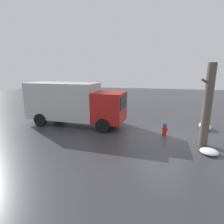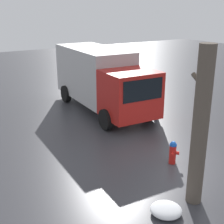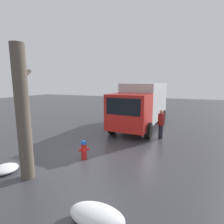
{
  "view_description": "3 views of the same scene",
  "coord_description": "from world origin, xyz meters",
  "px_view_note": "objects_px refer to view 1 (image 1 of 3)",
  "views": [
    {
      "loc": [
        0.72,
        10.38,
        3.79
      ],
      "look_at": [
        3.48,
        -0.97,
        1.06
      ],
      "focal_mm": 28.0,
      "sensor_mm": 36.0,
      "label": 1
    },
    {
      "loc": [
        -6.85,
        6.65,
        5.01
      ],
      "look_at": [
        3.47,
        0.21,
        0.84
      ],
      "focal_mm": 50.0,
      "sensor_mm": 36.0,
      "label": 2
    },
    {
      "loc": [
        -5.69,
        -3.6,
        3.06
      ],
      "look_at": [
        3.36,
        0.18,
        1.39
      ],
      "focal_mm": 28.0,
      "sensor_mm": 36.0,
      "label": 3
    }
  ],
  "objects_px": {
    "fire_hydrant": "(165,129)",
    "tree_trunk": "(207,106)",
    "delivery_truck": "(74,102)",
    "pedestrian": "(111,110)"
  },
  "relations": [
    {
      "from": "fire_hydrant",
      "to": "delivery_truck",
      "type": "distance_m",
      "value": 6.46
    },
    {
      "from": "fire_hydrant",
      "to": "pedestrian",
      "type": "height_order",
      "value": "pedestrian"
    },
    {
      "from": "fire_hydrant",
      "to": "tree_trunk",
      "type": "height_order",
      "value": "tree_trunk"
    },
    {
      "from": "tree_trunk",
      "to": "delivery_truck",
      "type": "xyz_separation_m",
      "value": [
        8.16,
        -1.86,
        -0.48
      ]
    },
    {
      "from": "fire_hydrant",
      "to": "tree_trunk",
      "type": "xyz_separation_m",
      "value": [
        -1.88,
        0.96,
        1.7
      ]
    },
    {
      "from": "pedestrian",
      "to": "delivery_truck",
      "type": "bearing_deg",
      "value": 102.45
    },
    {
      "from": "fire_hydrant",
      "to": "pedestrian",
      "type": "bearing_deg",
      "value": 107.58
    },
    {
      "from": "delivery_truck",
      "to": "pedestrian",
      "type": "bearing_deg",
      "value": 126.99
    },
    {
      "from": "tree_trunk",
      "to": "fire_hydrant",
      "type": "bearing_deg",
      "value": -26.96
    },
    {
      "from": "tree_trunk",
      "to": "delivery_truck",
      "type": "bearing_deg",
      "value": -12.83
    }
  ]
}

